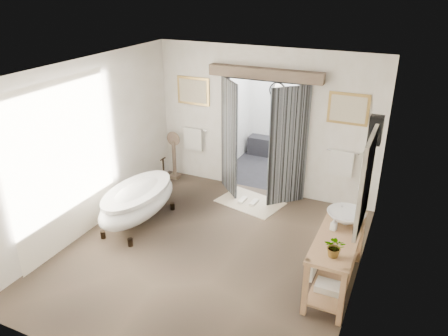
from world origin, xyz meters
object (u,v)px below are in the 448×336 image
at_px(vanity, 334,256).
at_px(rug, 250,202).
at_px(clawfoot_tub, 138,201).
at_px(basin, 346,217).

xyz_separation_m(vanity, rug, (-1.97, 1.83, -0.50)).
bearing_deg(vanity, clawfoot_tub, 175.22).
xyz_separation_m(clawfoot_tub, vanity, (3.49, -0.29, 0.05)).
relative_size(clawfoot_tub, rug, 1.58).
bearing_deg(clawfoot_tub, vanity, -4.78).
bearing_deg(vanity, basin, 82.64).
xyz_separation_m(clawfoot_tub, rug, (1.52, 1.54, -0.45)).
height_order(clawfoot_tub, rug, clawfoot_tub).
xyz_separation_m(vanity, basin, (0.05, 0.36, 0.44)).
bearing_deg(rug, clawfoot_tub, -134.64).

